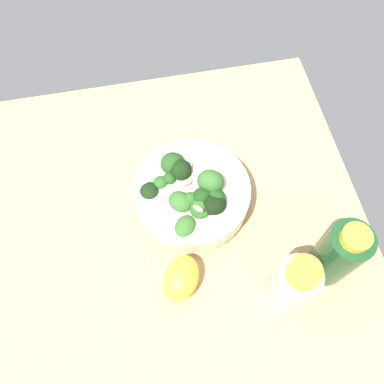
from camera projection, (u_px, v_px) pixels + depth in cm
name	position (u px, v px, depth cm)	size (l,w,h in cm)	color
ground_plane	(182.00, 220.00, 68.53)	(61.54, 61.54, 3.78)	tan
bowl_of_broccoli	(191.00, 193.00, 64.43)	(18.97, 18.97, 9.10)	silver
lemon_wedge	(181.00, 278.00, 59.63)	(7.23, 5.15, 4.88)	yellow
bottle_tall	(292.00, 285.00, 54.70)	(5.95, 5.95, 14.77)	beige
bottle_short	(338.00, 254.00, 56.68)	(6.13, 6.13, 14.58)	#194723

